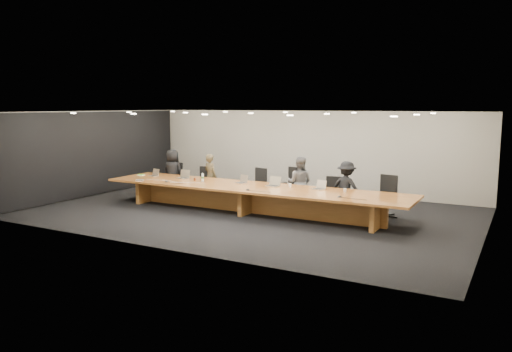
{
  "coord_description": "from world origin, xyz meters",
  "views": [
    {
      "loc": [
        6.71,
        -11.94,
        2.98
      ],
      "look_at": [
        0.0,
        0.3,
        1.0
      ],
      "focal_mm": 35.0,
      "sensor_mm": 36.0,
      "label": 1
    }
  ],
  "objects_px": {
    "person_a": "(173,172)",
    "laptop_a": "(153,172)",
    "chair_left": "(204,182)",
    "person_d": "(346,187)",
    "chair_right": "(332,194)",
    "water_bottle": "(203,178)",
    "chair_mid_right": "(291,187)",
    "person_b": "(211,177)",
    "amber_mug": "(195,179)",
    "mic_left": "(167,181)",
    "chair_far_right": "(385,196)",
    "mic_right": "(340,197)",
    "chair_mid_left": "(256,186)",
    "laptop_c": "(241,179)",
    "mic_center": "(248,189)",
    "laptop_e": "(319,185)",
    "paper_cup_far": "(345,190)",
    "laptop_b": "(182,174)",
    "conference_table": "(251,194)",
    "laptop_d": "(273,181)",
    "paper_cup_near": "(290,185)",
    "av_box": "(140,180)",
    "chair_far_left": "(173,178)",
    "person_c": "(300,183)"
  },
  "relations": [
    {
      "from": "paper_cup_far",
      "to": "chair_mid_left",
      "type": "bearing_deg",
      "value": 163.96
    },
    {
      "from": "person_a",
      "to": "mic_right",
      "type": "distance_m",
      "value": 6.53
    },
    {
      "from": "chair_mid_left",
      "to": "mic_right",
      "type": "distance_m",
      "value": 3.67
    },
    {
      "from": "chair_right",
      "to": "laptop_d",
      "type": "xyz_separation_m",
      "value": [
        -1.39,
        -0.96,
        0.39
      ]
    },
    {
      "from": "person_d",
      "to": "laptop_c",
      "type": "height_order",
      "value": "person_d"
    },
    {
      "from": "person_d",
      "to": "mic_left",
      "type": "bearing_deg",
      "value": 29.13
    },
    {
      "from": "person_b",
      "to": "av_box",
      "type": "distance_m",
      "value": 2.26
    },
    {
      "from": "person_d",
      "to": "amber_mug",
      "type": "bearing_deg",
      "value": 24.15
    },
    {
      "from": "paper_cup_near",
      "to": "chair_left",
      "type": "bearing_deg",
      "value": 166.16
    },
    {
      "from": "conference_table",
      "to": "laptop_a",
      "type": "relative_size",
      "value": 30.41
    },
    {
      "from": "chair_far_left",
      "to": "mic_right",
      "type": "bearing_deg",
      "value": -15.33
    },
    {
      "from": "chair_far_right",
      "to": "laptop_b",
      "type": "relative_size",
      "value": 3.31
    },
    {
      "from": "conference_table",
      "to": "chair_mid_right",
      "type": "distance_m",
      "value": 1.44
    },
    {
      "from": "chair_mid_right",
      "to": "person_d",
      "type": "xyz_separation_m",
      "value": [
        1.74,
        -0.09,
        0.13
      ]
    },
    {
      "from": "chair_right",
      "to": "laptop_b",
      "type": "distance_m",
      "value": 4.62
    },
    {
      "from": "chair_far_right",
      "to": "mic_right",
      "type": "xyz_separation_m",
      "value": [
        -0.68,
        -1.64,
        0.19
      ]
    },
    {
      "from": "person_d",
      "to": "laptop_c",
      "type": "distance_m",
      "value": 3.01
    },
    {
      "from": "chair_right",
      "to": "paper_cup_far",
      "type": "xyz_separation_m",
      "value": [
        0.68,
        -0.88,
        0.29
      ]
    },
    {
      "from": "laptop_d",
      "to": "mic_center",
      "type": "distance_m",
      "value": 0.92
    },
    {
      "from": "mic_center",
      "to": "mic_right",
      "type": "height_order",
      "value": "mic_right"
    },
    {
      "from": "amber_mug",
      "to": "mic_right",
      "type": "relative_size",
      "value": 0.65
    },
    {
      "from": "laptop_a",
      "to": "person_a",
      "type": "bearing_deg",
      "value": 94.95
    },
    {
      "from": "av_box",
      "to": "mic_center",
      "type": "distance_m",
      "value": 3.66
    },
    {
      "from": "paper_cup_far",
      "to": "person_a",
      "type": "bearing_deg",
      "value": 172.88
    },
    {
      "from": "laptop_e",
      "to": "mic_left",
      "type": "xyz_separation_m",
      "value": [
        -4.4,
        -0.93,
        -0.11
      ]
    },
    {
      "from": "laptop_b",
      "to": "mic_center",
      "type": "relative_size",
      "value": 2.85
    },
    {
      "from": "av_box",
      "to": "mic_left",
      "type": "xyz_separation_m",
      "value": [
        0.87,
        0.17,
        0.0
      ]
    },
    {
      "from": "laptop_e",
      "to": "mic_left",
      "type": "bearing_deg",
      "value": -148.22
    },
    {
      "from": "chair_left",
      "to": "person_d",
      "type": "xyz_separation_m",
      "value": [
        4.8,
        -0.04,
        0.21
      ]
    },
    {
      "from": "chair_left",
      "to": "mic_left",
      "type": "relative_size",
      "value": 7.84
    },
    {
      "from": "laptop_c",
      "to": "chair_left",
      "type": "bearing_deg",
      "value": 175.36
    },
    {
      "from": "amber_mug",
      "to": "person_b",
      "type": "bearing_deg",
      "value": 97.87
    },
    {
      "from": "chair_left",
      "to": "laptop_d",
      "type": "distance_m",
      "value": 3.16
    },
    {
      "from": "laptop_c",
      "to": "chair_mid_right",
      "type": "bearing_deg",
      "value": 61.31
    },
    {
      "from": "conference_table",
      "to": "laptop_d",
      "type": "relative_size",
      "value": 25.09
    },
    {
      "from": "chair_mid_left",
      "to": "mic_center",
      "type": "bearing_deg",
      "value": -51.56
    },
    {
      "from": "person_a",
      "to": "laptop_a",
      "type": "distance_m",
      "value": 0.87
    },
    {
      "from": "person_d",
      "to": "laptop_a",
      "type": "xyz_separation_m",
      "value": [
        -6.08,
        -0.94,
        0.14
      ]
    },
    {
      "from": "conference_table",
      "to": "chair_far_right",
      "type": "xyz_separation_m",
      "value": [
        3.42,
        1.22,
        0.06
      ]
    },
    {
      "from": "water_bottle",
      "to": "laptop_b",
      "type": "bearing_deg",
      "value": 167.09
    },
    {
      "from": "chair_right",
      "to": "water_bottle",
      "type": "bearing_deg",
      "value": -170.11
    },
    {
      "from": "water_bottle",
      "to": "person_d",
      "type": "bearing_deg",
      "value": 15.77
    },
    {
      "from": "chair_right",
      "to": "laptop_e",
      "type": "bearing_deg",
      "value": -103.54
    },
    {
      "from": "chair_mid_left",
      "to": "laptop_e",
      "type": "bearing_deg",
      "value": -3.53
    },
    {
      "from": "person_c",
      "to": "person_d",
      "type": "relative_size",
      "value": 1.04
    },
    {
      "from": "chair_mid_left",
      "to": "laptop_a",
      "type": "height_order",
      "value": "chair_mid_left"
    },
    {
      "from": "amber_mug",
      "to": "chair_mid_left",
      "type": "bearing_deg",
      "value": 38.6
    },
    {
      "from": "chair_far_left",
      "to": "paper_cup_near",
      "type": "bearing_deg",
      "value": -11.44
    },
    {
      "from": "person_b",
      "to": "amber_mug",
      "type": "height_order",
      "value": "person_b"
    },
    {
      "from": "laptop_e",
      "to": "person_d",
      "type": "bearing_deg",
      "value": 77.35
    }
  ]
}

